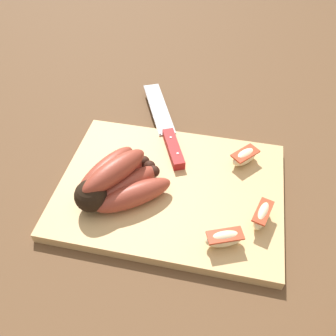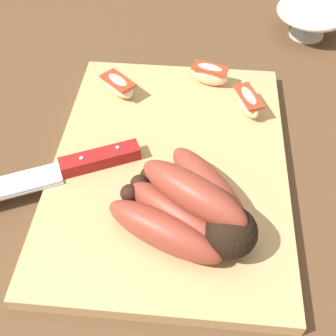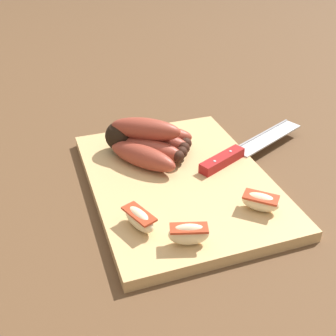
{
  "view_description": "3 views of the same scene",
  "coord_description": "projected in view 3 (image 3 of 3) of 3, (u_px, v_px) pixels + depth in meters",
  "views": [
    {
      "loc": [
        -0.08,
        0.39,
        0.51
      ],
      "look_at": [
        0.01,
        -0.03,
        0.04
      ],
      "focal_mm": 38.13,
      "sensor_mm": 36.0,
      "label": 1
    },
    {
      "loc": [
        0.35,
        0.02,
        0.42
      ],
      "look_at": [
        0.02,
        -0.01,
        0.03
      ],
      "focal_mm": 44.66,
      "sensor_mm": 36.0,
      "label": 2
    },
    {
      "loc": [
        -0.56,
        0.2,
        0.43
      ],
      "look_at": [
        0.01,
        0.01,
        0.04
      ],
      "focal_mm": 45.55,
      "sensor_mm": 36.0,
      "label": 3
    }
  ],
  "objects": [
    {
      "name": "cutting_board",
      "position": [
        179.0,
        182.0,
        0.73
      ],
      "size": [
        0.4,
        0.29,
        0.02
      ],
      "primitive_type": "cube",
      "color": "tan",
      "rests_on": "ground_plane"
    },
    {
      "name": "chefs_knife",
      "position": [
        239.0,
        152.0,
        0.79
      ],
      "size": [
        0.14,
        0.27,
        0.02
      ],
      "color": "silver",
      "rests_on": "cutting_board"
    },
    {
      "name": "ground_plane",
      "position": [
        173.0,
        187.0,
        0.74
      ],
      "size": [
        6.0,
        6.0,
        0.0
      ],
      "primitive_type": "plane",
      "color": "brown"
    },
    {
      "name": "apple_wedge_middle",
      "position": [
        260.0,
        202.0,
        0.64
      ],
      "size": [
        0.06,
        0.06,
        0.03
      ],
      "color": "beige",
      "rests_on": "cutting_board"
    },
    {
      "name": "banana_bunch",
      "position": [
        146.0,
        142.0,
        0.78
      ],
      "size": [
        0.18,
        0.17,
        0.08
      ],
      "color": "black",
      "rests_on": "cutting_board"
    },
    {
      "name": "apple_wedge_near",
      "position": [
        139.0,
        219.0,
        0.61
      ],
      "size": [
        0.06,
        0.04,
        0.03
      ],
      "color": "beige",
      "rests_on": "cutting_board"
    },
    {
      "name": "apple_wedge_far",
      "position": [
        189.0,
        234.0,
        0.58
      ],
      "size": [
        0.04,
        0.06,
        0.03
      ],
      "color": "beige",
      "rests_on": "cutting_board"
    }
  ]
}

